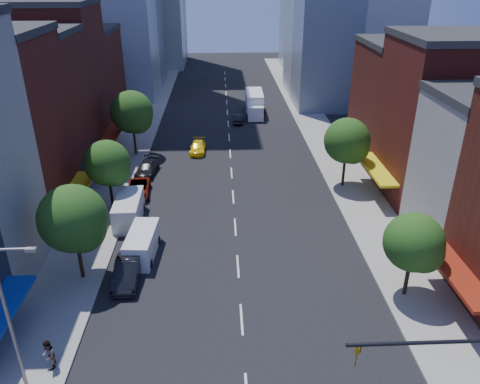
{
  "coord_description": "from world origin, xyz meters",
  "views": [
    {
      "loc": [
        -1.15,
        -17.83,
        20.84
      ],
      "look_at": [
        0.28,
        14.78,
        5.0
      ],
      "focal_mm": 35.0,
      "sensor_mm": 36.0,
      "label": 1
    }
  ],
  "objects_px": {
    "cargo_van_near": "(142,245)",
    "pedestrian_far": "(49,355)",
    "cargo_van_far": "(128,211)",
    "traffic_car_far": "(260,113)",
    "taxi": "(198,147)",
    "parked_car_third": "(138,189)",
    "box_truck": "(254,104)",
    "parked_car_rear": "(147,168)",
    "traffic_car_oncoming": "(238,118)",
    "parked_car_second": "(128,271)"
  },
  "relations": [
    {
      "from": "parked_car_rear",
      "to": "box_truck",
      "type": "height_order",
      "value": "box_truck"
    },
    {
      "from": "cargo_van_far",
      "to": "pedestrian_far",
      "type": "relative_size",
      "value": 2.88
    },
    {
      "from": "box_truck",
      "to": "traffic_car_oncoming",
      "type": "bearing_deg",
      "value": -121.28
    },
    {
      "from": "parked_car_second",
      "to": "box_truck",
      "type": "xyz_separation_m",
      "value": [
        12.27,
        42.1,
        0.79
      ]
    },
    {
      "from": "cargo_van_near",
      "to": "traffic_car_oncoming",
      "type": "height_order",
      "value": "cargo_van_near"
    },
    {
      "from": "traffic_car_far",
      "to": "box_truck",
      "type": "xyz_separation_m",
      "value": [
        -0.7,
        1.56,
        0.89
      ]
    },
    {
      "from": "cargo_van_near",
      "to": "traffic_car_oncoming",
      "type": "bearing_deg",
      "value": 79.17
    },
    {
      "from": "box_truck",
      "to": "taxi",
      "type": "bearing_deg",
      "value": -115.67
    },
    {
      "from": "parked_car_third",
      "to": "pedestrian_far",
      "type": "xyz_separation_m",
      "value": [
        -1.56,
        -22.55,
        0.43
      ]
    },
    {
      "from": "pedestrian_far",
      "to": "traffic_car_oncoming",
      "type": "bearing_deg",
      "value": 152.77
    },
    {
      "from": "parked_car_third",
      "to": "pedestrian_far",
      "type": "bearing_deg",
      "value": -97.41
    },
    {
      "from": "cargo_van_far",
      "to": "taxi",
      "type": "xyz_separation_m",
      "value": [
        5.53,
        17.21,
        -0.49
      ]
    },
    {
      "from": "cargo_van_near",
      "to": "cargo_van_far",
      "type": "relative_size",
      "value": 0.93
    },
    {
      "from": "parked_car_third",
      "to": "traffic_car_oncoming",
      "type": "distance_m",
      "value": 26.14
    },
    {
      "from": "taxi",
      "to": "traffic_car_oncoming",
      "type": "xyz_separation_m",
      "value": [
        5.47,
        11.93,
        -0.02
      ]
    },
    {
      "from": "taxi",
      "to": "traffic_car_far",
      "type": "height_order",
      "value": "traffic_car_far"
    },
    {
      "from": "cargo_van_near",
      "to": "pedestrian_far",
      "type": "height_order",
      "value": "cargo_van_near"
    },
    {
      "from": "parked_car_third",
      "to": "cargo_van_far",
      "type": "distance_m",
      "value": 5.45
    },
    {
      "from": "parked_car_rear",
      "to": "box_truck",
      "type": "distance_m",
      "value": 26.4
    },
    {
      "from": "box_truck",
      "to": "traffic_car_far",
      "type": "bearing_deg",
      "value": -64.63
    },
    {
      "from": "parked_car_third",
      "to": "cargo_van_far",
      "type": "relative_size",
      "value": 0.88
    },
    {
      "from": "parked_car_rear",
      "to": "traffic_car_far",
      "type": "bearing_deg",
      "value": 63.17
    },
    {
      "from": "traffic_car_oncoming",
      "to": "traffic_car_far",
      "type": "distance_m",
      "value": 4.28
    },
    {
      "from": "cargo_van_near",
      "to": "taxi",
      "type": "relative_size",
      "value": 1.13
    },
    {
      "from": "cargo_van_far",
      "to": "box_truck",
      "type": "distance_m",
      "value": 36.04
    },
    {
      "from": "traffic_car_oncoming",
      "to": "taxi",
      "type": "bearing_deg",
      "value": 70.17
    },
    {
      "from": "parked_car_rear",
      "to": "pedestrian_far",
      "type": "xyz_separation_m",
      "value": [
        -1.71,
        -27.8,
        0.4
      ]
    },
    {
      "from": "parked_car_third",
      "to": "cargo_van_near",
      "type": "relative_size",
      "value": 0.95
    },
    {
      "from": "traffic_car_oncoming",
      "to": "box_truck",
      "type": "relative_size",
      "value": 0.46
    },
    {
      "from": "box_truck",
      "to": "pedestrian_far",
      "type": "height_order",
      "value": "box_truck"
    },
    {
      "from": "traffic_car_oncoming",
      "to": "parked_car_rear",
      "type": "bearing_deg",
      "value": 64.35
    },
    {
      "from": "parked_car_second",
      "to": "traffic_car_oncoming",
      "type": "relative_size",
      "value": 1.27
    },
    {
      "from": "parked_car_rear",
      "to": "cargo_van_far",
      "type": "bearing_deg",
      "value": -83.69
    },
    {
      "from": "parked_car_third",
      "to": "traffic_car_oncoming",
      "type": "xyz_separation_m",
      "value": [
        11.0,
        23.71,
        -0.03
      ]
    },
    {
      "from": "parked_car_rear",
      "to": "traffic_car_far",
      "type": "distance_m",
      "value": 25.45
    },
    {
      "from": "cargo_van_far",
      "to": "traffic_car_oncoming",
      "type": "distance_m",
      "value": 31.15
    },
    {
      "from": "cargo_van_near",
      "to": "parked_car_second",
      "type": "bearing_deg",
      "value": -97.26
    },
    {
      "from": "cargo_van_far",
      "to": "traffic_car_far",
      "type": "distance_m",
      "value": 34.89
    },
    {
      "from": "traffic_car_oncoming",
      "to": "box_truck",
      "type": "bearing_deg",
      "value": -117.57
    },
    {
      "from": "traffic_car_oncoming",
      "to": "parked_car_second",
      "type": "bearing_deg",
      "value": 80.55
    },
    {
      "from": "cargo_van_near",
      "to": "pedestrian_far",
      "type": "bearing_deg",
      "value": -103.49
    },
    {
      "from": "parked_car_rear",
      "to": "taxi",
      "type": "height_order",
      "value": "parked_car_rear"
    },
    {
      "from": "traffic_car_far",
      "to": "parked_car_rear",
      "type": "bearing_deg",
      "value": 63.99
    },
    {
      "from": "traffic_car_far",
      "to": "parked_car_third",
      "type": "bearing_deg",
      "value": 69.35
    },
    {
      "from": "parked_car_second",
      "to": "cargo_van_near",
      "type": "relative_size",
      "value": 0.96
    },
    {
      "from": "pedestrian_far",
      "to": "parked_car_second",
      "type": "bearing_deg",
      "value": 148.55
    },
    {
      "from": "parked_car_third",
      "to": "traffic_car_oncoming",
      "type": "height_order",
      "value": "parked_car_third"
    },
    {
      "from": "parked_car_third",
      "to": "taxi",
      "type": "height_order",
      "value": "parked_car_third"
    },
    {
      "from": "pedestrian_far",
      "to": "cargo_van_far",
      "type": "bearing_deg",
      "value": 162.75
    },
    {
      "from": "taxi",
      "to": "pedestrian_far",
      "type": "relative_size",
      "value": 2.38
    }
  ]
}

